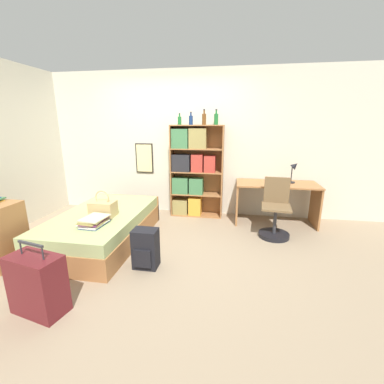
% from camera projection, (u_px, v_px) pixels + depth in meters
% --- Properties ---
extents(ground_plane, '(14.00, 14.00, 0.00)m').
position_uv_depth(ground_plane, '(154.00, 245.00, 3.65)').
color(ground_plane, gray).
extents(wall_back, '(10.00, 0.09, 2.60)m').
position_uv_depth(wall_back, '(177.00, 144.00, 4.77)').
color(wall_back, beige).
rests_on(wall_back, ground_plane).
extents(bed, '(1.11, 1.93, 0.44)m').
position_uv_depth(bed, '(103.00, 227.00, 3.73)').
color(bed, '#A36B3D').
rests_on(bed, ground_plane).
extents(handbag, '(0.33, 0.23, 0.36)m').
position_uv_depth(handbag, '(103.00, 208.00, 3.50)').
color(handbag, tan).
rests_on(handbag, bed).
extents(book_stack_on_bed, '(0.33, 0.38, 0.11)m').
position_uv_depth(book_stack_on_bed, '(94.00, 221.00, 3.19)').
color(book_stack_on_bed, '#334C84').
rests_on(book_stack_on_bed, bed).
extents(suitcase, '(0.53, 0.35, 0.68)m').
position_uv_depth(suitcase, '(38.00, 284.00, 2.29)').
color(suitcase, '#5B191E').
rests_on(suitcase, ground_plane).
extents(bookcase, '(0.94, 0.30, 1.65)m').
position_uv_depth(bookcase, '(192.00, 171.00, 4.65)').
color(bookcase, '#A36B3D').
rests_on(bookcase, ground_plane).
extents(bottle_green, '(0.06, 0.06, 0.19)m').
position_uv_depth(bottle_green, '(180.00, 120.00, 4.43)').
color(bottle_green, '#1E6B2D').
rests_on(bottle_green, bookcase).
extents(bottle_brown, '(0.07, 0.07, 0.22)m').
position_uv_depth(bottle_brown, '(191.00, 120.00, 4.43)').
color(bottle_brown, navy).
rests_on(bottle_brown, bookcase).
extents(bottle_clear, '(0.07, 0.07, 0.26)m').
position_uv_depth(bottle_clear, '(204.00, 119.00, 4.35)').
color(bottle_clear, brown).
rests_on(bottle_clear, bookcase).
extents(bottle_blue, '(0.07, 0.07, 0.26)m').
position_uv_depth(bottle_blue, '(216.00, 119.00, 4.35)').
color(bottle_blue, '#1E6B2D').
rests_on(bottle_blue, bookcase).
extents(desk, '(1.34, 0.62, 0.70)m').
position_uv_depth(desk, '(276.00, 195.00, 4.35)').
color(desk, '#A36B3D').
rests_on(desk, ground_plane).
extents(desk_lamp, '(0.18, 0.13, 0.37)m').
position_uv_depth(desk_lamp, '(294.00, 169.00, 4.26)').
color(desk_lamp, black).
rests_on(desk_lamp, desk).
extents(desk_chair, '(0.45, 0.46, 0.89)m').
position_uv_depth(desk_chair, '(275.00, 218.00, 3.88)').
color(desk_chair, black).
rests_on(desk_chair, ground_plane).
extents(backpack, '(0.29, 0.24, 0.48)m').
position_uv_depth(backpack, '(146.00, 249.00, 3.03)').
color(backpack, black).
rests_on(backpack, ground_plane).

